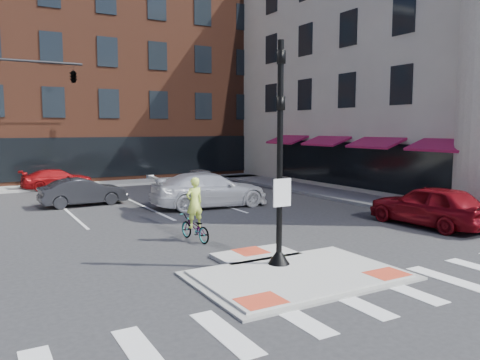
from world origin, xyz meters
TOP-DOWN VIEW (x-y plane):
  - ground at (0.00, 0.00)m, footprint 120.00×120.00m
  - refuge_island at (0.00, -0.26)m, footprint 5.40×4.65m
  - sidewalk_e at (10.80, 10.00)m, footprint 3.00×24.00m
  - sidewalk_n at (3.00, 22.00)m, footprint 26.00×3.00m
  - building_n at (3.00, 31.99)m, footprint 24.40×18.40m
  - building_e at (21.54, 11.50)m, footprint 21.90×23.90m
  - building_far_left at (-4.00, 52.00)m, footprint 10.00×12.00m
  - building_far_right at (9.00, 54.00)m, footprint 12.00×12.00m
  - signal_pole at (0.00, 0.40)m, footprint 0.60×0.60m
  - mast_arm_signal at (-3.47, 18.00)m, footprint 6.10×2.24m
  - red_sedan at (8.21, 2.04)m, footprint 2.18×4.91m
  - white_pickup at (2.76, 10.36)m, footprint 5.90×2.71m
  - bg_car_dark at (-2.50, 13.86)m, footprint 4.20×1.68m
  - bg_car_silver at (5.41, 17.60)m, footprint 1.50×3.69m
  - bg_car_red at (-2.62, 21.16)m, footprint 4.45×2.09m
  - cyclist at (-0.72, 4.40)m, footprint 0.81×1.77m

SIDE VIEW (x-z plane):
  - ground at x=0.00m, z-range 0.00..0.00m
  - refuge_island at x=0.00m, z-range -0.01..0.11m
  - sidewalk_e at x=10.80m, z-range 0.00..0.15m
  - sidewalk_n at x=3.00m, z-range 0.00..0.15m
  - bg_car_silver at x=5.41m, z-range 0.00..1.25m
  - bg_car_red at x=-2.62m, z-range 0.00..1.26m
  - bg_car_dark at x=-2.50m, z-range 0.00..1.36m
  - cyclist at x=-0.72m, z-range -0.35..1.81m
  - red_sedan at x=8.21m, z-range 0.00..1.64m
  - white_pickup at x=2.76m, z-range 0.00..1.67m
  - signal_pole at x=0.00m, z-range -0.63..5.35m
  - building_far_left at x=-4.00m, z-range 0.00..10.00m
  - building_far_right at x=9.00m, z-range 0.00..12.00m
  - mast_arm_signal at x=-3.47m, z-range 2.21..10.21m
  - building_n at x=3.00m, z-range 0.05..15.55m
  - building_e at x=21.54m, z-range -0.81..16.89m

